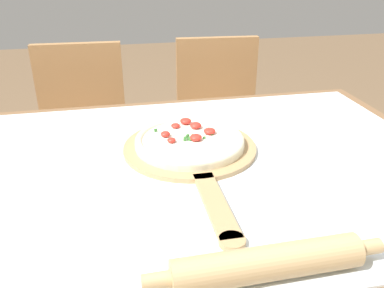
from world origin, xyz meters
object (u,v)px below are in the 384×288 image
chair_left (84,131)px  chair_right (219,120)px  rolling_pin (267,263)px  pizza_peel (192,152)px  pizza (190,141)px

chair_left → chair_right: same height
rolling_pin → chair_left: chair_left is taller
pizza_peel → chair_right: (0.30, 0.81, -0.27)m
pizza_peel → rolling_pin: rolling_pin is taller
pizza_peel → chair_left: (-0.33, 0.81, -0.27)m
pizza → pizza_peel: bearing=-90.4°
pizza → chair_right: 0.88m
rolling_pin → chair_right: 1.32m
pizza_peel → chair_left: bearing=112.1°
pizza_peel → chair_right: chair_right is taller
pizza_peel → pizza: size_ratio=2.05×
pizza_peel → pizza: (0.00, 0.03, 0.02)m
pizza → rolling_pin: (0.03, -0.48, 0.00)m
pizza_peel → rolling_pin: bearing=-86.0°
rolling_pin → pizza_peel: bearing=94.0°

